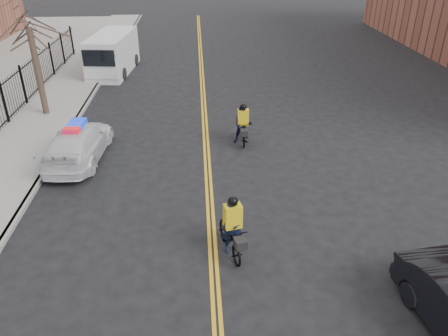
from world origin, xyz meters
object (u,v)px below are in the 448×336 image
police_cruiser (78,143)px  cyclist_near (233,233)px  cargo_van (112,54)px  cyclist_far (243,128)px

police_cruiser → cyclist_near: size_ratio=2.46×
police_cruiser → cyclist_near: bearing=136.1°
police_cruiser → cargo_van: size_ratio=0.81×
police_cruiser → cargo_van: (-0.57, 11.95, 0.47)m
police_cruiser → cyclist_near: cyclist_near is taller
police_cruiser → cyclist_far: 6.58m
cargo_van → cyclist_near: (6.07, -17.91, -0.52)m
police_cruiser → cargo_van: cargo_van is taller
cyclist_near → cyclist_far: (1.00, 7.07, 0.06)m
police_cruiser → cyclist_far: cyclist_far is taller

